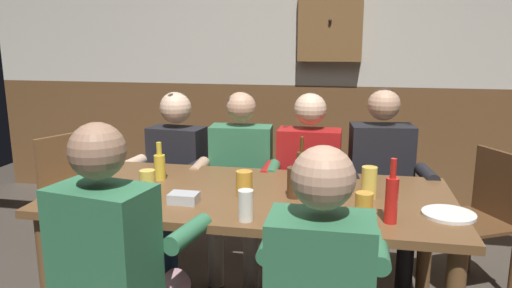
{
  "coord_description": "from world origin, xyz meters",
  "views": [
    {
      "loc": [
        0.49,
        -2.14,
        1.56
      ],
      "look_at": [
        0.0,
        0.33,
        1.0
      ],
      "focal_mm": 34.0,
      "sensor_mm": 36.0,
      "label": 1
    }
  ],
  "objects": [
    {
      "name": "back_wall_wainscot",
      "position": [
        0.0,
        2.4,
        0.56
      ],
      "size": [
        6.2,
        0.12,
        1.12
      ],
      "primitive_type": "cube",
      "color": "brown",
      "rests_on": "ground_plane"
    },
    {
      "name": "chair_empty_near_right",
      "position": [
        1.3,
        0.9,
        0.48
      ],
      "size": [
        0.6,
        0.6,
        0.88
      ],
      "rotation": [
        0.0,
        0.0,
        -4.22
      ],
      "color": "brown",
      "rests_on": "ground_plane"
    },
    {
      "name": "pint_glass_2",
      "position": [
        0.59,
        0.24,
        0.85
      ],
      "size": [
        0.08,
        0.08,
        0.16
      ],
      "primitive_type": "cylinder",
      "color": "#E5C64C",
      "rests_on": "dining_table"
    },
    {
      "name": "pint_glass_6",
      "position": [
        0.26,
        0.27,
        0.85
      ],
      "size": [
        0.08,
        0.08,
        0.16
      ],
      "primitive_type": "cylinder",
      "color": "#4C2D19",
      "rests_on": "dining_table"
    },
    {
      "name": "pint_glass_3",
      "position": [
        0.56,
        -0.1,
        0.84
      ],
      "size": [
        0.08,
        0.08,
        0.13
      ],
      "primitive_type": "cylinder",
      "color": "gold",
      "rests_on": "dining_table"
    },
    {
      "name": "plate_0",
      "position": [
        0.94,
        0.05,
        0.78
      ],
      "size": [
        0.24,
        0.24,
        0.01
      ],
      "primitive_type": "cylinder",
      "color": "white",
      "rests_on": "dining_table"
    },
    {
      "name": "bottle_3",
      "position": [
        0.22,
        0.54,
        0.85
      ],
      "size": [
        0.05,
        0.05,
        0.21
      ],
      "color": "#593314",
      "rests_on": "dining_table"
    },
    {
      "name": "person_2",
      "position": [
        0.23,
        0.9,
        0.67
      ],
      "size": [
        0.55,
        0.52,
        1.21
      ],
      "rotation": [
        0.0,
        0.0,
        3.14
      ],
      "color": "#AD1919",
      "rests_on": "ground_plane"
    },
    {
      "name": "chair_empty_far_end",
      "position": [
        -1.43,
        0.84,
        0.48
      ],
      "size": [
        0.58,
        0.58,
        0.88
      ],
      "rotation": [
        0.0,
        0.0,
        -1.99
      ],
      "color": "brown",
      "rests_on": "ground_plane"
    },
    {
      "name": "pint_glass_4",
      "position": [
        0.06,
        -0.19,
        0.84
      ],
      "size": [
        0.07,
        0.07,
        0.14
      ],
      "primitive_type": "cylinder",
      "color": "white",
      "rests_on": "dining_table"
    },
    {
      "name": "person_5",
      "position": [
        0.41,
        -0.5,
        0.67
      ],
      "size": [
        0.51,
        0.54,
        1.21
      ],
      "rotation": [
        0.0,
        0.0,
        0.01
      ],
      "color": "#33724C",
      "rests_on": "ground_plane"
    },
    {
      "name": "back_wall_upper",
      "position": [
        0.0,
        2.4,
        1.74
      ],
      "size": [
        6.2,
        0.12,
        1.22
      ],
      "primitive_type": "cube",
      "color": "beige"
    },
    {
      "name": "pint_glass_5",
      "position": [
        -0.47,
        -0.02,
        0.85
      ],
      "size": [
        0.08,
        0.08,
        0.15
      ],
      "primitive_type": "cylinder",
      "color": "#E5C64C",
      "rests_on": "dining_table"
    },
    {
      "name": "pint_glass_7",
      "position": [
        -0.64,
        -0.14,
        0.83
      ],
      "size": [
        0.07,
        0.07,
        0.11
      ],
      "primitive_type": "cylinder",
      "color": "#E5C64C",
      "rests_on": "dining_table"
    },
    {
      "name": "bottle_0",
      "position": [
        -0.55,
        0.33,
        0.85
      ],
      "size": [
        0.06,
        0.06,
        0.22
      ],
      "color": "gold",
      "rests_on": "dining_table"
    },
    {
      "name": "wall_dart_cabinet",
      "position": [
        0.28,
        2.27,
        1.7
      ],
      "size": [
        0.56,
        0.15,
        0.7
      ],
      "color": "brown"
    },
    {
      "name": "bottle_1",
      "position": [
        0.24,
        0.38,
        0.87
      ],
      "size": [
        0.05,
        0.05,
        0.27
      ],
      "color": "#593314",
      "rests_on": "dining_table"
    },
    {
      "name": "bottle_2",
      "position": [
        0.68,
        -0.09,
        0.89
      ],
      "size": [
        0.06,
        0.06,
        0.29
      ],
      "color": "red",
      "rests_on": "dining_table"
    },
    {
      "name": "person_1",
      "position": [
        -0.22,
        0.9,
        0.66
      ],
      "size": [
        0.57,
        0.53,
        1.21
      ],
      "rotation": [
        0.0,
        0.0,
        3.21
      ],
      "color": "#33724C",
      "rests_on": "ground_plane"
    },
    {
      "name": "person_0",
      "position": [
        -0.7,
        0.89,
        0.66
      ],
      "size": [
        0.55,
        0.54,
        1.2
      ],
      "rotation": [
        0.0,
        0.0,
        3.03
      ],
      "color": "black",
      "rests_on": "ground_plane"
    },
    {
      "name": "dining_table",
      "position": [
        0.0,
        0.2,
        0.68
      ],
      "size": [
        2.04,
        0.95,
        0.77
      ],
      "color": "brown",
      "rests_on": "ground_plane"
    },
    {
      "name": "pint_glass_1",
      "position": [
        0.23,
        0.17,
        0.85
      ],
      "size": [
        0.08,
        0.08,
        0.16
      ],
      "primitive_type": "cylinder",
      "color": "#4C2D19",
      "rests_on": "dining_table"
    },
    {
      "name": "person_4",
      "position": [
        -0.4,
        -0.51,
        0.69
      ],
      "size": [
        0.56,
        0.59,
        1.26
      ],
      "rotation": [
        0.0,
        0.0,
        -0.18
      ],
      "color": "#33724C",
      "rests_on": "ground_plane"
    },
    {
      "name": "pint_glass_0",
      "position": [
        -0.02,
        0.13,
        0.84
      ],
      "size": [
        0.08,
        0.08,
        0.13
      ],
      "primitive_type": "cylinder",
      "color": "gold",
      "rests_on": "dining_table"
    },
    {
      "name": "person_3",
      "position": [
        0.7,
        0.9,
        0.69
      ],
      "size": [
        0.56,
        0.56,
        1.25
      ],
      "rotation": [
        0.0,
        0.0,
        3.27
      ],
      "color": "black",
      "rests_on": "ground_plane"
    },
    {
      "name": "condiment_caddy",
      "position": [
        -0.29,
        -0.02,
        0.8
      ],
      "size": [
        0.14,
        0.1,
        0.05
      ],
      "primitive_type": "cube",
      "color": "#B2B7BC",
      "rests_on": "dining_table"
    }
  ]
}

